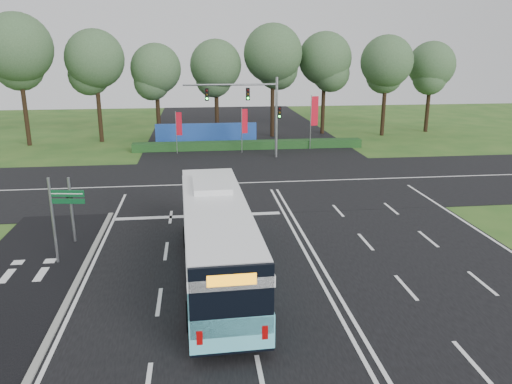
# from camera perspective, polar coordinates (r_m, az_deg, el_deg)

# --- Properties ---
(ground) EXTENTS (120.00, 120.00, 0.00)m
(ground) POSITION_cam_1_polar(r_m,az_deg,el_deg) (24.92, 5.18, -6.12)
(ground) COLOR #26531B
(ground) RESTS_ON ground
(road_main) EXTENTS (20.00, 120.00, 0.04)m
(road_main) POSITION_cam_1_polar(r_m,az_deg,el_deg) (24.91, 5.18, -6.07)
(road_main) COLOR black
(road_main) RESTS_ON ground
(road_cross) EXTENTS (120.00, 14.00, 0.05)m
(road_cross) POSITION_cam_1_polar(r_m,az_deg,el_deg) (36.13, 1.28, 1.10)
(road_cross) COLOR black
(road_cross) RESTS_ON ground
(bike_path) EXTENTS (5.00, 18.00, 0.06)m
(bike_path) POSITION_cam_1_polar(r_m,az_deg,el_deg) (22.95, -25.73, -9.71)
(bike_path) COLOR black
(bike_path) RESTS_ON ground
(kerb_strip) EXTENTS (0.25, 18.00, 0.12)m
(kerb_strip) POSITION_cam_1_polar(r_m,az_deg,el_deg) (22.26, -19.81, -9.73)
(kerb_strip) COLOR gray
(kerb_strip) RESTS_ON ground
(city_bus) EXTENTS (3.02, 12.58, 3.59)m
(city_bus) POSITION_cam_1_polar(r_m,az_deg,el_deg) (20.86, -4.54, -5.29)
(city_bus) COLOR #66DAED
(city_bus) RESTS_ON ground
(pedestrian_signal) EXTENTS (0.29, 0.41, 3.36)m
(pedestrian_signal) POSITION_cam_1_polar(r_m,az_deg,el_deg) (26.18, -20.36, -1.72)
(pedestrian_signal) COLOR gray
(pedestrian_signal) RESTS_ON ground
(street_sign) EXTENTS (1.55, 0.31, 4.01)m
(street_sign) POSITION_cam_1_polar(r_m,az_deg,el_deg) (23.63, -21.54, -1.97)
(street_sign) COLOR gray
(street_sign) RESTS_ON ground
(banner_flag_left) EXTENTS (0.57, 0.18, 3.91)m
(banner_flag_left) POSITION_cam_1_polar(r_m,az_deg,el_deg) (46.13, -8.87, 7.46)
(banner_flag_left) COLOR gray
(banner_flag_left) RESTS_ON ground
(banner_flag_mid) EXTENTS (0.59, 0.24, 4.15)m
(banner_flag_mid) POSITION_cam_1_polar(r_m,az_deg,el_deg) (46.04, -1.38, 7.81)
(banner_flag_mid) COLOR gray
(banner_flag_mid) RESTS_ON ground
(banner_flag_right) EXTENTS (0.76, 0.17, 5.15)m
(banner_flag_right) POSITION_cam_1_polar(r_m,az_deg,el_deg) (47.98, 6.59, 8.79)
(banner_flag_right) COLOR gray
(banner_flag_right) RESTS_ON ground
(traffic_light_gantry) EXTENTS (8.41, 0.28, 7.00)m
(traffic_light_gantry) POSITION_cam_1_polar(r_m,az_deg,el_deg) (43.60, 0.01, 9.92)
(traffic_light_gantry) COLOR gray
(traffic_light_gantry) RESTS_ON ground
(hedge) EXTENTS (22.00, 1.20, 0.80)m
(hedge) POSITION_cam_1_polar(r_m,az_deg,el_deg) (48.14, -0.81, 5.38)
(hedge) COLOR #153A18
(hedge) RESTS_ON ground
(blue_hoarding) EXTENTS (10.00, 0.30, 2.20)m
(blue_hoarding) POSITION_cam_1_polar(r_m,az_deg,el_deg) (50.23, -5.69, 6.57)
(blue_hoarding) COLOR #1C449C
(blue_hoarding) RESTS_ON ground
(eucalyptus_row) EXTENTS (49.09, 9.54, 12.71)m
(eucalyptus_row) POSITION_cam_1_polar(r_m,az_deg,el_deg) (53.54, -3.27, 14.96)
(eucalyptus_row) COLOR black
(eucalyptus_row) RESTS_ON ground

